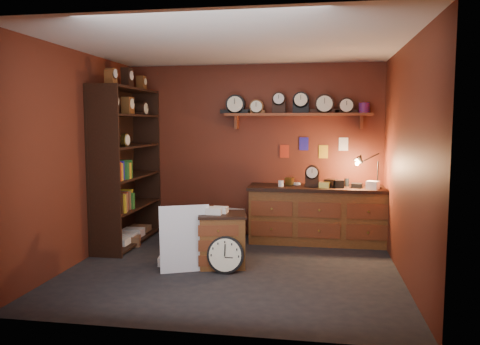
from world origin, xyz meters
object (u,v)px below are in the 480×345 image
low_cabinet (222,237)px  big_round_clock (225,255)px  shelving_unit (125,160)px  workbench (319,211)px

low_cabinet → big_round_clock: low_cabinet is taller
shelving_unit → low_cabinet: 2.07m
low_cabinet → big_round_clock: size_ratio=1.70×
workbench → low_cabinet: size_ratio=2.78×
shelving_unit → low_cabinet: shelving_unit is taller
shelving_unit → big_round_clock: shelving_unit is taller
low_cabinet → big_round_clock: bearing=-82.9°
shelving_unit → workbench: shelving_unit is taller
shelving_unit → workbench: size_ratio=1.22×
shelving_unit → workbench: 2.99m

